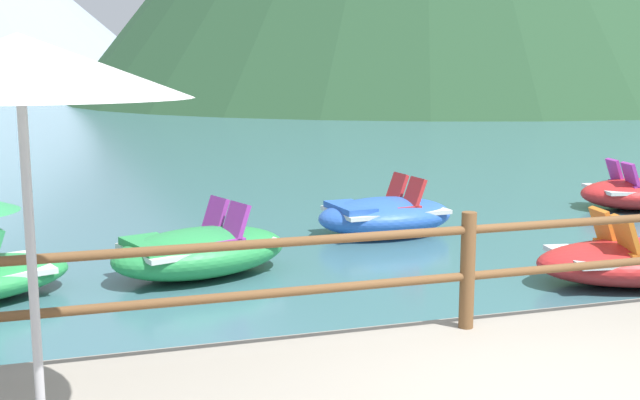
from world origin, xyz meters
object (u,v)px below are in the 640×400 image
Objects in this scene: pedal_boat_0 at (200,251)px; pedal_boat_3 at (640,193)px; beach_umbrella at (20,72)px; pedal_boat_1 at (385,215)px.

pedal_boat_0 is 8.50m from pedal_boat_3.
pedal_boat_3 is at bearing 15.10° from pedal_boat_0.
beach_umbrella is 0.96× the size of pedal_boat_3.
pedal_boat_1 is 5.23m from pedal_boat_3.
beach_umbrella is 8.29m from pedal_boat_1.
beach_umbrella is at bearing -125.19° from pedal_boat_1.
pedal_boat_1 is at bearing -172.57° from pedal_boat_3.
pedal_boat_0 is (1.59, 5.00, -2.14)m from beach_umbrella.
beach_umbrella is 12.36m from pedal_boat_3.
pedal_boat_3 is at bearing 36.38° from beach_umbrella.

